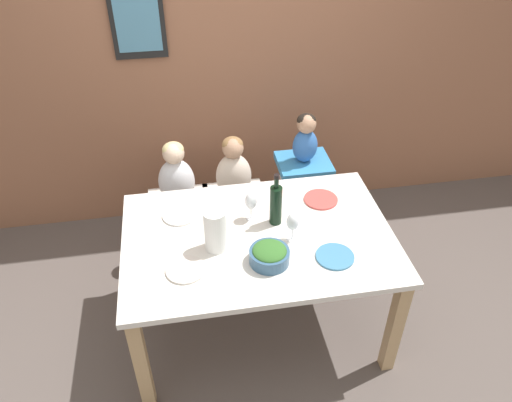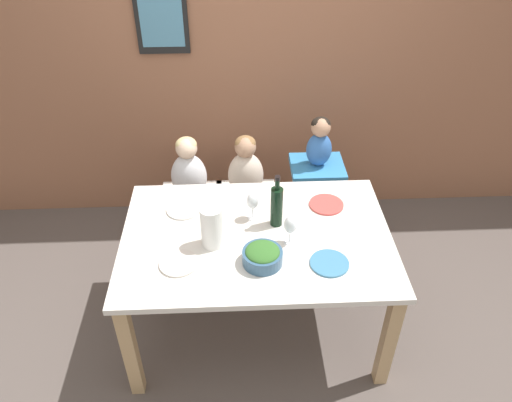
# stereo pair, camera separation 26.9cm
# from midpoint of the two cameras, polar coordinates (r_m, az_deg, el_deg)

# --- Properties ---
(ground_plane) EXTENTS (14.00, 14.00, 0.00)m
(ground_plane) POSITION_cam_midpoint_polar(r_m,az_deg,el_deg) (3.28, -2.19, -13.72)
(ground_plane) COLOR #564C47
(wall_back) EXTENTS (10.00, 0.09, 2.70)m
(wall_back) POSITION_cam_midpoint_polar(r_m,az_deg,el_deg) (3.54, -5.78, 17.40)
(wall_back) COLOR #8E5B42
(wall_back) RESTS_ON ground_plane
(dining_table) EXTENTS (1.48, 1.00, 0.73)m
(dining_table) POSITION_cam_midpoint_polar(r_m,az_deg,el_deg) (2.81, -2.49, -5.48)
(dining_table) COLOR silver
(dining_table) RESTS_ON ground_plane
(chair_far_left) EXTENTS (0.42, 0.37, 0.47)m
(chair_far_left) POSITION_cam_midpoint_polar(r_m,az_deg,el_deg) (3.52, -10.85, -1.16)
(chair_far_left) COLOR silver
(chair_far_left) RESTS_ON ground_plane
(chair_far_center) EXTENTS (0.42, 0.37, 0.47)m
(chair_far_center) POSITION_cam_midpoint_polar(r_m,az_deg,el_deg) (3.52, -4.64, -0.51)
(chair_far_center) COLOR silver
(chair_far_center) RESTS_ON ground_plane
(chair_right_highchair) EXTENTS (0.36, 0.32, 0.71)m
(chair_right_highchair) POSITION_cam_midpoint_polar(r_m,az_deg,el_deg) (3.49, 3.17, 2.35)
(chair_right_highchair) COLOR silver
(chair_right_highchair) RESTS_ON ground_plane
(person_child_left) EXTENTS (0.24, 0.19, 0.46)m
(person_child_left) POSITION_cam_midpoint_polar(r_m,az_deg,el_deg) (3.35, -11.43, 2.83)
(person_child_left) COLOR silver
(person_child_left) RESTS_ON chair_far_left
(person_child_center) EXTENTS (0.24, 0.19, 0.46)m
(person_child_center) POSITION_cam_midpoint_polar(r_m,az_deg,el_deg) (3.35, -4.89, 3.51)
(person_child_center) COLOR beige
(person_child_center) RESTS_ON chair_far_center
(person_baby_right) EXTENTS (0.17, 0.14, 0.35)m
(person_baby_right) POSITION_cam_midpoint_polar(r_m,az_deg,el_deg) (3.31, 3.36, 7.23)
(person_baby_right) COLOR #3366B2
(person_baby_right) RESTS_ON chair_right_highchair
(wine_bottle) EXTENTS (0.07, 0.07, 0.32)m
(wine_bottle) POSITION_cam_midpoint_polar(r_m,az_deg,el_deg) (2.75, -0.51, -0.43)
(wine_bottle) COLOR black
(wine_bottle) RESTS_ON dining_table
(paper_towel_roll) EXTENTS (0.12, 0.12, 0.24)m
(paper_towel_roll) POSITION_cam_midpoint_polar(r_m,az_deg,el_deg) (2.61, -7.63, -3.46)
(paper_towel_roll) COLOR white
(paper_towel_roll) RESTS_ON dining_table
(wine_glass_near) EXTENTS (0.07, 0.07, 0.17)m
(wine_glass_near) POSITION_cam_midpoint_polar(r_m,az_deg,el_deg) (2.64, 1.35, -2.58)
(wine_glass_near) COLOR white
(wine_glass_near) RESTS_ON dining_table
(wine_glass_far) EXTENTS (0.07, 0.07, 0.17)m
(wine_glass_far) POSITION_cam_midpoint_polar(r_m,az_deg,el_deg) (2.79, -3.34, -0.18)
(wine_glass_far) COLOR white
(wine_glass_far) RESTS_ON dining_table
(salad_bowl_large) EXTENTS (0.21, 0.21, 0.10)m
(salad_bowl_large) POSITION_cam_midpoint_polar(r_m,az_deg,el_deg) (2.56, -1.48, -6.26)
(salad_bowl_large) COLOR #335675
(salad_bowl_large) RESTS_ON dining_table
(dinner_plate_front_left) EXTENTS (0.20, 0.20, 0.01)m
(dinner_plate_front_left) POSITION_cam_midpoint_polar(r_m,az_deg,el_deg) (2.59, -11.04, -7.85)
(dinner_plate_front_left) COLOR silver
(dinner_plate_front_left) RESTS_ON dining_table
(dinner_plate_back_left) EXTENTS (0.20, 0.20, 0.01)m
(dinner_plate_back_left) POSITION_cam_midpoint_polar(r_m,az_deg,el_deg) (2.93, -11.30, -1.67)
(dinner_plate_back_left) COLOR silver
(dinner_plate_back_left) RESTS_ON dining_table
(dinner_plate_back_right) EXTENTS (0.20, 0.20, 0.01)m
(dinner_plate_back_right) POSITION_cam_midpoint_polar(r_m,az_deg,el_deg) (3.00, 4.89, 0.09)
(dinner_plate_back_right) COLOR #D14C47
(dinner_plate_back_right) RESTS_ON dining_table
(dinner_plate_front_right) EXTENTS (0.20, 0.20, 0.01)m
(dinner_plate_front_right) POSITION_cam_midpoint_polar(r_m,az_deg,el_deg) (2.62, 6.12, -6.46)
(dinner_plate_front_right) COLOR teal
(dinner_plate_front_right) RESTS_ON dining_table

